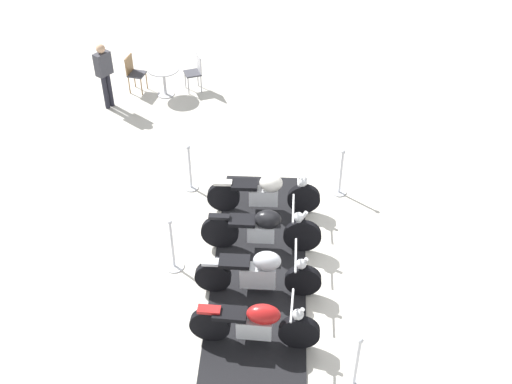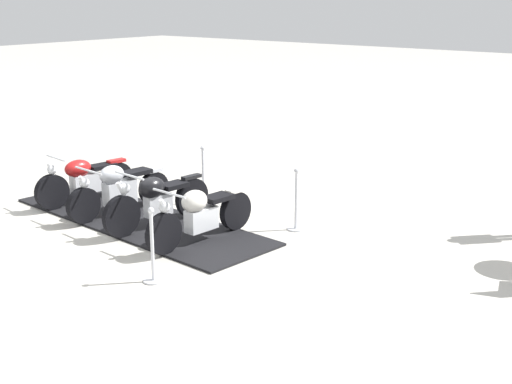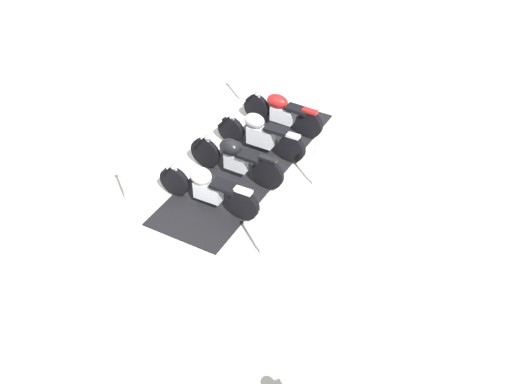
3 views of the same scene
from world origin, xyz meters
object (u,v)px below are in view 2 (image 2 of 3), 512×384
motorcycle_cream (200,214)px  stanchion_right_rear (153,256)px  stanchion_left_rear (296,209)px  motorcycle_chrome (118,189)px  stanchion_left_mid (203,186)px  motorcycle_black (156,199)px  motorcycle_maroon (84,179)px

motorcycle_cream → stanchion_right_rear: size_ratio=2.06×
motorcycle_cream → stanchion_left_rear: size_ratio=2.07×
motorcycle_chrome → stanchion_left_rear: bearing=119.4°
stanchion_left_mid → motorcycle_black: bearing=103.9°
motorcycle_black → stanchion_left_mid: stanchion_left_mid is taller
motorcycle_cream → stanchion_right_rear: stanchion_right_rear is taller
motorcycle_chrome → motorcycle_black: size_ratio=0.98×
motorcycle_black → stanchion_left_mid: 1.70m
motorcycle_maroon → motorcycle_black: size_ratio=0.93×
motorcycle_maroon → motorcycle_chrome: 1.09m
motorcycle_maroon → stanchion_right_rear: stanchion_right_rear is taller
motorcycle_maroon → motorcycle_black: bearing=92.7°
stanchion_left_mid → motorcycle_chrome: bearing=66.0°
motorcycle_black → stanchion_right_rear: 2.35m
stanchion_left_rear → motorcycle_black: bearing=36.8°
stanchion_left_rear → motorcycle_chrome: bearing=24.0°
motorcycle_chrome → stanchion_left_mid: (-0.68, -1.54, -0.16)m
motorcycle_maroon → motorcycle_black: 2.19m
motorcycle_chrome → motorcycle_cream: 2.19m
motorcycle_chrome → stanchion_left_rear: (-3.00, -1.33, -0.13)m
stanchion_right_rear → stanchion_left_rear: size_ratio=1.01×
motorcycle_maroon → motorcycle_black: motorcycle_black is taller
stanchion_right_rear → stanchion_left_rear: (-0.27, -3.11, -0.01)m
motorcycle_cream → stanchion_left_rear: bearing=155.7°
stanchion_right_rear → stanchion_left_rear: bearing=-95.0°
motorcycle_black → motorcycle_maroon: bearing=-89.6°
motorcycle_maroon → motorcycle_black: (-2.18, 0.20, 0.04)m
stanchion_left_rear → motorcycle_maroon: bearing=16.8°
motorcycle_cream → stanchion_left_mid: bearing=-135.2°
motorcycle_black → stanchion_right_rear: size_ratio=2.04×
stanchion_left_rear → stanchion_left_mid: bearing=-5.0°
motorcycle_cream → stanchion_left_mid: (1.50, -1.73, -0.15)m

